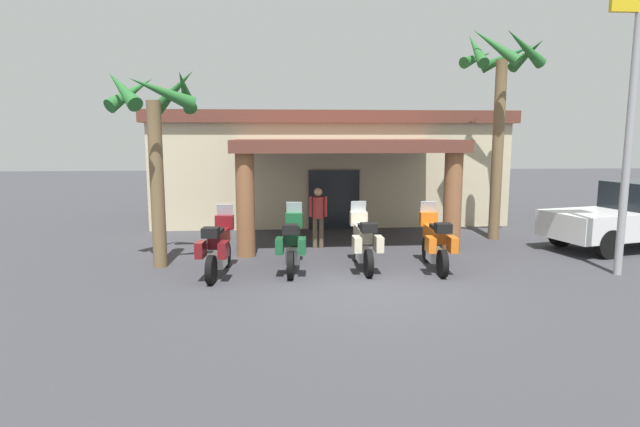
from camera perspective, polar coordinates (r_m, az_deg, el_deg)
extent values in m
plane|color=#38383D|center=(11.53, 5.23, -8.17)|extent=(80.00, 80.00, 0.00)
cube|color=beige|center=(21.49, 0.61, 4.68)|extent=(13.00, 6.21, 3.74)
cube|color=#1E2328|center=(18.53, 1.54, 1.51)|extent=(1.80, 0.13, 2.10)
cube|color=brown|center=(16.23, 2.46, 7.46)|extent=(6.67, 4.59, 0.35)
cylinder|color=brown|center=(14.38, -8.14, 0.89)|extent=(0.51, 0.51, 2.83)
cylinder|color=brown|center=(15.22, 14.25, 1.12)|extent=(0.51, 0.51, 2.83)
cube|color=brown|center=(21.45, 0.61, 10.25)|extent=(13.41, 6.61, 0.44)
cylinder|color=black|center=(13.46, -10.25, -4.39)|extent=(0.21, 0.67, 0.66)
cylinder|color=black|center=(11.99, -11.78, -6.03)|extent=(0.21, 0.67, 0.66)
cube|color=silver|center=(12.69, -11.00, -5.02)|extent=(0.38, 0.59, 0.32)
cube|color=maroon|center=(12.72, -10.92, -2.63)|extent=(0.42, 1.17, 0.34)
cube|color=black|center=(12.35, -11.30, -1.94)|extent=(0.34, 0.63, 0.10)
cube|color=maroon|center=(13.28, -10.36, -0.96)|extent=(0.46, 0.28, 0.36)
cube|color=#B2BCC6|center=(13.32, -10.32, 0.28)|extent=(0.41, 0.16, 0.36)
cube|color=maroon|center=(12.09, -12.88, -3.85)|extent=(0.22, 0.46, 0.36)
cube|color=maroon|center=(11.97, -10.47, -3.90)|extent=(0.22, 0.46, 0.36)
cube|color=black|center=(11.86, -11.85, -2.04)|extent=(0.39, 0.36, 0.22)
cylinder|color=black|center=(13.67, -2.81, -4.07)|extent=(0.19, 0.67, 0.66)
cylinder|color=black|center=(12.16, -3.22, -5.65)|extent=(0.19, 0.67, 0.66)
cube|color=silver|center=(12.88, -3.01, -4.67)|extent=(0.36, 0.58, 0.32)
cube|color=#19512D|center=(12.92, -2.99, -2.31)|extent=(0.39, 1.17, 0.34)
cube|color=black|center=(12.54, -3.09, -1.62)|extent=(0.33, 0.62, 0.10)
cube|color=#19512D|center=(13.49, -2.84, -0.69)|extent=(0.46, 0.28, 0.36)
cube|color=#B2BCC6|center=(13.53, -2.83, 0.54)|extent=(0.41, 0.15, 0.36)
cube|color=#19512D|center=(12.23, -4.41, -3.52)|extent=(0.22, 0.45, 0.36)
cube|color=#19512D|center=(12.20, -1.97, -3.53)|extent=(0.22, 0.45, 0.36)
cube|color=black|center=(12.03, -3.24, -1.71)|extent=(0.38, 0.35, 0.22)
cylinder|color=black|center=(13.87, 4.19, -3.89)|extent=(0.15, 0.66, 0.66)
cylinder|color=black|center=(12.38, 5.33, -5.42)|extent=(0.15, 0.66, 0.66)
cube|color=silver|center=(13.09, 4.75, -4.47)|extent=(0.33, 0.56, 0.32)
cube|color=beige|center=(13.13, 4.66, -2.15)|extent=(0.32, 1.15, 0.34)
cube|color=black|center=(12.75, 4.94, -1.47)|extent=(0.29, 0.60, 0.10)
cube|color=beige|center=(13.70, 4.24, -0.56)|extent=(0.44, 0.25, 0.36)
cube|color=#B2BCC6|center=(13.74, 4.20, 0.65)|extent=(0.40, 0.12, 0.36)
cube|color=beige|center=(12.39, 4.05, -3.36)|extent=(0.19, 0.44, 0.36)
cube|color=beige|center=(12.48, 6.41, -3.30)|extent=(0.19, 0.44, 0.36)
cube|color=black|center=(12.26, 5.34, -1.55)|extent=(0.36, 0.32, 0.22)
cylinder|color=black|center=(14.08, 11.61, -3.86)|extent=(0.17, 0.67, 0.66)
cylinder|color=black|center=(12.62, 13.21, -5.35)|extent=(0.17, 0.67, 0.66)
cube|color=silver|center=(13.32, 12.40, -4.42)|extent=(0.34, 0.57, 0.32)
cube|color=orange|center=(13.36, 12.31, -2.14)|extent=(0.35, 1.16, 0.34)
cube|color=black|center=(12.99, 12.71, -1.47)|extent=(0.31, 0.61, 0.10)
cube|color=orange|center=(13.92, 11.73, -0.57)|extent=(0.45, 0.26, 0.36)
cube|color=#B2BCC6|center=(13.95, 11.69, 0.61)|extent=(0.40, 0.14, 0.36)
cube|color=orange|center=(12.60, 11.96, -3.32)|extent=(0.20, 0.45, 0.36)
cube|color=orange|center=(12.74, 14.24, -3.27)|extent=(0.20, 0.45, 0.36)
cube|color=black|center=(12.50, 13.29, -1.55)|extent=(0.37, 0.34, 0.22)
cylinder|color=brown|center=(15.47, 0.13, -2.15)|extent=(0.14, 0.14, 0.89)
cylinder|color=brown|center=(15.47, -0.54, -2.15)|extent=(0.14, 0.14, 0.89)
cylinder|color=#B23333|center=(15.35, -0.20, 0.64)|extent=(0.32, 0.32, 0.63)
cylinder|color=#B23333|center=(15.35, 0.62, 0.76)|extent=(0.09, 0.09, 0.60)
cylinder|color=#B23333|center=(15.34, -1.03, 0.75)|extent=(0.09, 0.09, 0.60)
sphere|color=tan|center=(15.29, -0.21, 2.36)|extent=(0.24, 0.24, 0.24)
cylinder|color=black|center=(17.30, 24.81, -1.95)|extent=(0.84, 0.44, 0.80)
cylinder|color=black|center=(16.13, 28.91, -2.94)|extent=(0.84, 0.44, 0.80)
cube|color=silver|center=(17.88, 30.74, -0.83)|extent=(5.50, 3.10, 0.75)
cylinder|color=brown|center=(17.49, 18.79, 6.43)|extent=(0.35, 0.35, 5.61)
cone|color=#236028|center=(18.08, 21.65, 15.82)|extent=(0.56, 1.72, 0.92)
cone|color=#236028|center=(18.48, 19.72, 15.78)|extent=(1.61, 1.22, 0.95)
cone|color=#236028|center=(18.05, 16.81, 15.96)|extent=(1.55, 1.36, 0.82)
cone|color=#236028|center=(17.38, 16.64, 16.83)|extent=(0.36, 1.54, 1.31)
cone|color=#236028|center=(16.88, 18.56, 16.98)|extent=(1.45, 1.23, 1.30)
cone|color=#236028|center=(17.11, 21.42, 16.55)|extent=(1.63, 0.99, 1.15)
cylinder|color=brown|center=(13.63, -17.34, 2.95)|extent=(0.34, 0.34, 4.15)
cone|color=#236028|center=(13.47, -14.50, 12.82)|extent=(0.37, 1.52, 1.07)
cone|color=#236028|center=(14.20, -15.64, 12.75)|extent=(1.44, 1.02, 1.22)
cone|color=#236028|center=(14.21, -19.85, 12.36)|extent=(1.18, 1.44, 1.08)
cone|color=#236028|center=(13.28, -20.81, 12.67)|extent=(1.25, 1.38, 1.12)
cone|color=#236028|center=(12.87, -16.87, 12.62)|extent=(1.56, 1.06, 0.86)
cylinder|color=#99999E|center=(14.13, 30.55, 6.15)|extent=(0.18, 0.18, 6.02)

